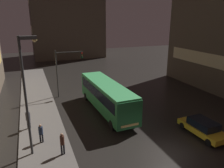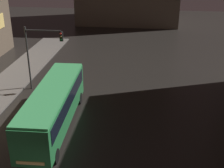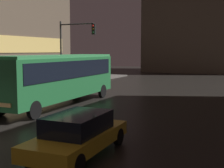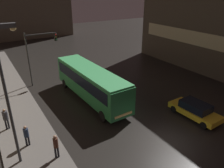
{
  "view_description": "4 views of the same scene",
  "coord_description": "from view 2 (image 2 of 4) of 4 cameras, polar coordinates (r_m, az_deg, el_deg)",
  "views": [
    {
      "loc": [
        -9.49,
        -12.21,
        10.19
      ],
      "look_at": [
        -0.34,
        11.47,
        2.49
      ],
      "focal_mm": 35.0,
      "sensor_mm": 36.0,
      "label": 1
    },
    {
      "loc": [
        5.18,
        -10.94,
        12.99
      ],
      "look_at": [
        2.2,
        13.2,
        2.24
      ],
      "focal_mm": 50.0,
      "sensor_mm": 36.0,
      "label": 2
    },
    {
      "loc": [
        10.04,
        -7.76,
        3.6
      ],
      "look_at": [
        0.7,
        12.25,
        1.25
      ],
      "focal_mm": 50.0,
      "sensor_mm": 36.0,
      "label": 3
    },
    {
      "loc": [
        -10.71,
        -9.15,
        10.73
      ],
      "look_at": [
        0.19,
        8.44,
        1.59
      ],
      "focal_mm": 35.0,
      "sensor_mm": 36.0,
      "label": 4
    }
  ],
  "objects": [
    {
      "name": "traffic_light_main",
      "position": [
        30.22,
        -13.08,
        6.42
      ],
      "size": [
        3.64,
        0.35,
        6.26
      ],
      "color": "#2D2D2D",
      "rests_on": "ground"
    },
    {
      "name": "bus_near",
      "position": [
        24.09,
        -10.66,
        -3.61
      ],
      "size": [
        2.92,
        11.42,
        3.33
      ],
      "rotation": [
        0.0,
        0.0,
        3.17
      ],
      "color": "#236B38",
      "rests_on": "ground"
    }
  ]
}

